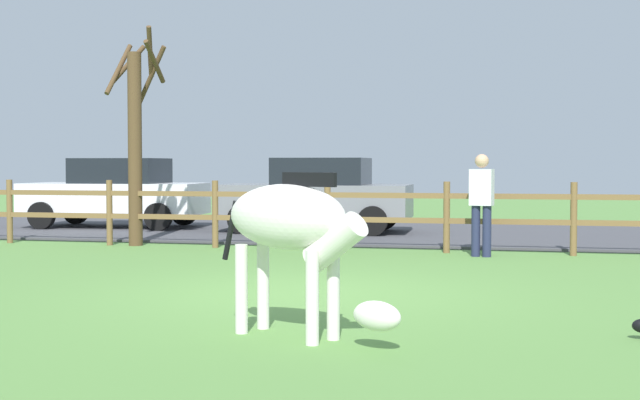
{
  "coord_description": "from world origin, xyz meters",
  "views": [
    {
      "loc": [
        2.47,
        -9.7,
        1.48
      ],
      "look_at": [
        -0.05,
        1.14,
        1.03
      ],
      "focal_mm": 49.39,
      "sensor_mm": 36.0,
      "label": 1
    }
  ],
  "objects_px": {
    "bare_tree": "(136,136)",
    "visitor_near_fence": "(482,200)",
    "zebra": "(294,229)",
    "parked_car_grey": "(317,194)",
    "parked_car_white": "(116,192)"
  },
  "relations": [
    {
      "from": "zebra",
      "to": "parked_car_white",
      "type": "bearing_deg",
      "value": 122.57
    },
    {
      "from": "zebra",
      "to": "parked_car_white",
      "type": "xyz_separation_m",
      "value": [
        -7.11,
        11.13,
        -0.08
      ]
    },
    {
      "from": "parked_car_grey",
      "to": "visitor_near_fence",
      "type": "height_order",
      "value": "visitor_near_fence"
    },
    {
      "from": "parked_car_white",
      "to": "parked_car_grey",
      "type": "bearing_deg",
      "value": -3.56
    },
    {
      "from": "bare_tree",
      "to": "visitor_near_fence",
      "type": "xyz_separation_m",
      "value": [
        6.21,
        -0.57,
        -1.08
      ]
    },
    {
      "from": "parked_car_grey",
      "to": "bare_tree",
      "type": "bearing_deg",
      "value": -128.69
    },
    {
      "from": "visitor_near_fence",
      "to": "parked_car_white",
      "type": "bearing_deg",
      "value": 153.76
    },
    {
      "from": "bare_tree",
      "to": "parked_car_white",
      "type": "height_order",
      "value": "bare_tree"
    },
    {
      "from": "bare_tree",
      "to": "visitor_near_fence",
      "type": "relative_size",
      "value": 2.41
    },
    {
      "from": "bare_tree",
      "to": "parked_car_white",
      "type": "bearing_deg",
      "value": 121.11
    },
    {
      "from": "zebra",
      "to": "parked_car_white",
      "type": "distance_m",
      "value": 13.2
    },
    {
      "from": "parked_car_grey",
      "to": "zebra",
      "type": "bearing_deg",
      "value": -77.68
    },
    {
      "from": "zebra",
      "to": "parked_car_white",
      "type": "height_order",
      "value": "parked_car_white"
    },
    {
      "from": "parked_car_white",
      "to": "visitor_near_fence",
      "type": "relative_size",
      "value": 2.49
    },
    {
      "from": "zebra",
      "to": "parked_car_grey",
      "type": "height_order",
      "value": "parked_car_grey"
    }
  ]
}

